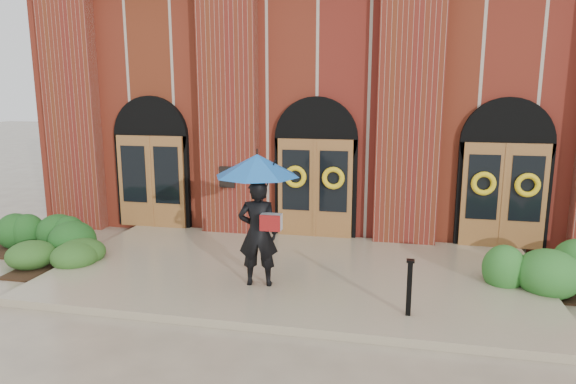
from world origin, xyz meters
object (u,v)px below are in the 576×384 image
(man_with_umbrella, at_px, (258,195))
(metal_post, at_px, (409,286))
(hedge_wall_left, at_px, (55,236))
(hedge_wall_right, at_px, (571,269))

(man_with_umbrella, xyz_separation_m, metal_post, (2.82, -0.80, -1.27))
(man_with_umbrella, height_order, hedge_wall_left, man_with_umbrella)
(man_with_umbrella, height_order, metal_post, man_with_umbrella)
(metal_post, relative_size, hedge_wall_right, 0.29)
(hedge_wall_left, bearing_deg, man_with_umbrella, -13.78)
(man_with_umbrella, xyz_separation_m, hedge_wall_left, (-5.45, 1.34, -1.52))
(hedge_wall_left, height_order, hedge_wall_right, hedge_wall_right)
(metal_post, height_order, hedge_wall_right, metal_post)
(metal_post, bearing_deg, man_with_umbrella, 164.15)
(metal_post, xyz_separation_m, hedge_wall_left, (-8.27, 2.14, -0.25))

